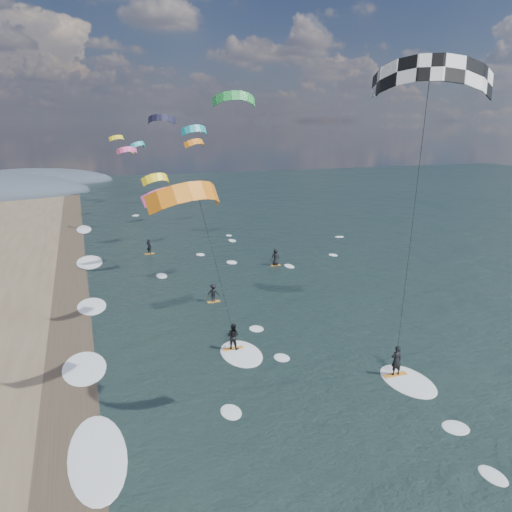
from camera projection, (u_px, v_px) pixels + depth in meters
name	position (u px, v px, depth m)	size (l,w,h in m)	color
ground	(376.00, 488.00, 20.65)	(260.00, 260.00, 0.00)	black
wet_sand_strip	(69.00, 414.00, 25.87)	(3.00, 240.00, 0.00)	#382D23
kitesurfer_near_a	(424.00, 147.00, 20.61)	(8.00, 9.51, 17.54)	orange
kitesurfer_near_b	(212.00, 249.00, 26.42)	(7.21, 8.81, 12.64)	orange
far_kitesurfers	(224.00, 267.00, 48.85)	(12.97, 18.51, 1.75)	orange
bg_kite_field	(159.00, 140.00, 65.82)	(13.99, 72.38, 8.70)	yellow
shoreline_surf	(91.00, 369.00, 30.58)	(2.40, 79.40, 0.11)	white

